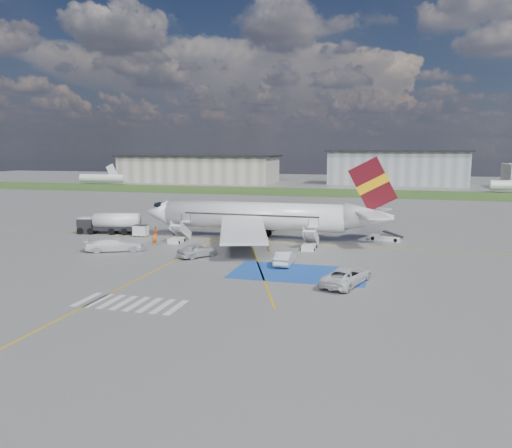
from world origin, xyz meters
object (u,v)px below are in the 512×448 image
object	(u,v)px
belt_loader	(386,238)
van_white_a	(347,273)
gpu_cart	(141,231)
car_silver_b	(285,258)
van_white_b	(115,243)
fuel_tanker	(110,225)
car_silver_a	(197,250)
airliner	(264,216)

from	to	relation	value
belt_loader	van_white_a	bearing A→B (deg)	-81.19
gpu_cart	car_silver_b	distance (m)	27.46
gpu_cart	van_white_b	world-z (taller)	van_white_b
fuel_tanker	car_silver_a	xyz separation A→B (m)	(19.32, -12.22, -0.50)
airliner	belt_loader	bearing A→B (deg)	12.77
car_silver_a	airliner	bearing A→B (deg)	-76.39
fuel_tanker	van_white_a	bearing A→B (deg)	-37.63
fuel_tanker	van_white_b	xyz separation A→B (m)	(7.91, -11.66, -0.27)
gpu_cart	van_white_a	bearing A→B (deg)	-29.63
car_silver_a	car_silver_b	xyz separation A→B (m)	(10.96, -1.14, -0.03)
belt_loader	car_silver_a	xyz separation A→B (m)	(-21.62, -17.43, 0.49)
car_silver_a	car_silver_b	bearing A→B (deg)	-153.25
fuel_tanker	gpu_cart	xyz separation A→B (m)	(5.78, -0.98, -0.56)
fuel_tanker	gpu_cart	bearing A→B (deg)	-19.78
gpu_cart	belt_loader	size ratio (longest dim) A/B	0.44
van_white_b	car_silver_a	bearing A→B (deg)	-118.35
airliner	car_silver_b	xyz separation A→B (m)	(6.25, -14.74, -2.58)
fuel_tanker	van_white_b	size ratio (longest dim) A/B	1.75
airliner	car_silver_b	distance (m)	16.22
gpu_cart	car_silver_b	world-z (taller)	gpu_cart
van_white_a	car_silver_a	bearing A→B (deg)	-5.47
car_silver_b	van_white_b	size ratio (longest dim) A/B	0.89
gpu_cart	van_white_a	xyz separation A→B (m)	(31.98, -18.63, 0.34)
fuel_tanker	car_silver_a	bearing A→B (deg)	-42.51
gpu_cart	belt_loader	xyz separation A→B (m)	(35.17, 6.19, -0.44)
airliner	car_silver_a	xyz separation A→B (m)	(-4.71, -13.60, -2.55)
car_silver_b	van_white_b	xyz separation A→B (m)	(-22.37, 1.70, 0.27)
car_silver_b	van_white_a	world-z (taller)	van_white_a
van_white_a	belt_loader	bearing A→B (deg)	-80.98
belt_loader	car_silver_a	bearing A→B (deg)	-124.99
car_silver_b	van_white_a	distance (m)	9.74
fuel_tanker	airliner	bearing A→B (deg)	-6.92
gpu_cart	car_silver_a	distance (m)	17.61
airliner	gpu_cart	xyz separation A→B (m)	(-18.25, -2.35, -2.61)
van_white_a	car_silver_b	bearing A→B (deg)	-23.48
van_white_a	airliner	bearing A→B (deg)	-40.46
van_white_a	van_white_b	distance (m)	30.89
car_silver_a	van_white_b	world-z (taller)	van_white_b
van_white_b	belt_loader	bearing A→B (deg)	-88.49
fuel_tanker	car_silver_a	world-z (taller)	fuel_tanker
belt_loader	car_silver_b	bearing A→B (deg)	-103.73
fuel_tanker	van_white_a	distance (m)	42.54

